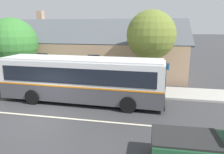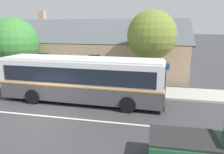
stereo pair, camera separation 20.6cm
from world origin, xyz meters
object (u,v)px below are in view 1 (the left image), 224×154
at_px(street_tree_secondary, 12,43).
at_px(bench_by_building, 5,80).
at_px(transit_bus, 82,79).
at_px(street_tree_primary, 151,35).
at_px(bench_down_street, 49,82).
at_px(bus_stop_sign, 166,76).

bearing_deg(street_tree_secondary, bench_by_building, -98.03).
bearing_deg(transit_bus, street_tree_primary, 42.59).
xyz_separation_m(transit_bus, bench_down_street, (-3.90, 2.67, -1.07)).
distance_m(transit_bus, street_tree_primary, 6.56).
bearing_deg(bench_down_street, transit_bus, -34.37).
distance_m(transit_bus, bench_by_building, 8.36).
relative_size(street_tree_primary, bus_stop_sign, 2.65).
height_order(bench_by_building, bench_down_street, same).
height_order(transit_bus, bench_down_street, transit_bus).
relative_size(bench_down_street, street_tree_primary, 0.25).
bearing_deg(street_tree_primary, bench_down_street, -170.67).
bearing_deg(bus_stop_sign, street_tree_secondary, 173.01).
relative_size(transit_bus, street_tree_primary, 1.75).
distance_m(transit_bus, bus_stop_sign, 5.99).
xyz_separation_m(transit_bus, street_tree_primary, (4.38, 4.03, 2.77)).
xyz_separation_m(street_tree_secondary, bus_stop_sign, (13.35, -1.64, -2.01)).
distance_m(bench_by_building, street_tree_secondary, 3.34).
relative_size(bench_by_building, street_tree_secondary, 0.26).
height_order(transit_bus, street_tree_secondary, street_tree_secondary).
relative_size(street_tree_primary, street_tree_secondary, 1.09).
bearing_deg(bench_by_building, street_tree_primary, 7.24).
xyz_separation_m(street_tree_primary, bus_stop_sign, (1.23, -1.94, -2.76)).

